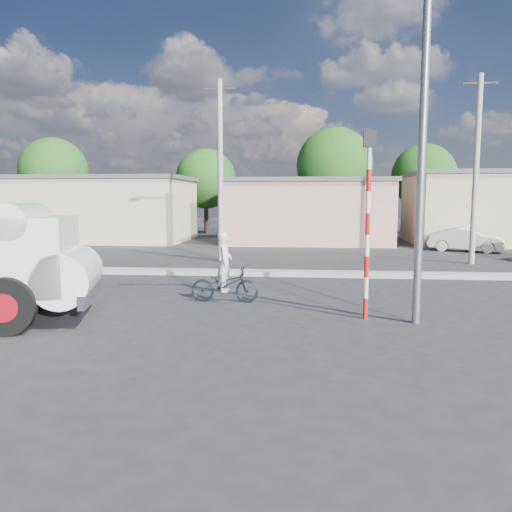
# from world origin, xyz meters

# --- Properties ---
(ground_plane) EXTENTS (120.00, 120.00, 0.00)m
(ground_plane) POSITION_xyz_m (0.00, 0.00, 0.00)
(ground_plane) COLOR #252427
(ground_plane) RESTS_ON ground
(median) EXTENTS (40.00, 0.80, 0.16)m
(median) POSITION_xyz_m (0.00, 8.00, 0.08)
(median) COLOR #99968E
(median) RESTS_ON ground
(bicycle) EXTENTS (1.86, 0.67, 0.98)m
(bicycle) POSITION_xyz_m (-0.41, 3.11, 0.49)
(bicycle) COLOR black
(bicycle) RESTS_ON ground
(cyclist) EXTENTS (0.40, 0.60, 1.63)m
(cyclist) POSITION_xyz_m (-0.41, 3.11, 0.81)
(cyclist) COLOR silver
(cyclist) RESTS_ON ground
(car_cream) EXTENTS (4.01, 2.64, 1.25)m
(car_cream) POSITION_xyz_m (10.36, 17.17, 0.62)
(car_cream) COLOR silver
(car_cream) RESTS_ON ground
(traffic_pole) EXTENTS (0.28, 0.18, 4.36)m
(traffic_pole) POSITION_xyz_m (3.20, 1.50, 2.59)
(traffic_pole) COLOR red
(traffic_pole) RESTS_ON ground
(streetlight) EXTENTS (2.34, 0.22, 9.00)m
(streetlight) POSITION_xyz_m (4.14, 1.20, 4.96)
(streetlight) COLOR slate
(streetlight) RESTS_ON ground
(building_row) EXTENTS (37.80, 7.30, 4.44)m
(building_row) POSITION_xyz_m (1.10, 22.00, 2.13)
(building_row) COLOR beige
(building_row) RESTS_ON ground
(tree_row) EXTENTS (51.24, 7.43, 8.42)m
(tree_row) POSITION_xyz_m (7.45, 28.53, 4.96)
(tree_row) COLOR #38281E
(tree_row) RESTS_ON ground
(utility_poles) EXTENTS (35.40, 0.24, 8.00)m
(utility_poles) POSITION_xyz_m (3.25, 12.00, 4.07)
(utility_poles) COLOR #99968E
(utility_poles) RESTS_ON ground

